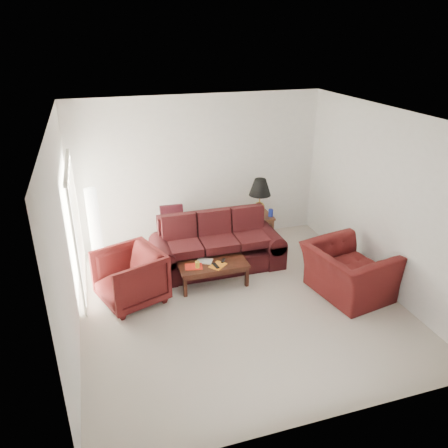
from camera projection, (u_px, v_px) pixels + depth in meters
name	position (u px, v px, depth m)	size (l,w,h in m)	color
floor	(239.00, 303.00, 7.13)	(5.00, 5.00, 0.00)	beige
blinds	(76.00, 229.00, 7.17)	(0.10, 2.00, 2.16)	silver
sofa	(217.00, 243.00, 8.02)	(2.39, 1.03, 0.98)	black
throw_pillow	(172.00, 216.00, 8.50)	(0.44, 0.13, 0.44)	black
end_table	(257.00, 229.00, 9.02)	(0.58, 0.58, 0.63)	#56311D
table_lamp	(260.00, 197.00, 8.80)	(0.44, 0.44, 0.75)	gold
clock	(252.00, 216.00, 8.66)	(0.15, 0.05, 0.15)	silver
blue_canister	(271.00, 213.00, 8.80)	(0.09, 0.09, 0.15)	#172999
picture_frame	(246.00, 210.00, 8.91)	(0.13, 0.02, 0.16)	white
floor_lamp	(95.00, 227.00, 8.00)	(0.25, 0.25, 1.54)	white
armchair_left	(130.00, 277.00, 7.01)	(0.95, 0.98, 0.89)	#430F0F
armchair_right	(348.00, 272.00, 7.21)	(1.30, 1.14, 0.85)	#420F0F
coffee_table	(213.00, 273.00, 7.59)	(1.19, 0.59, 0.42)	black
magazine_red	(194.00, 267.00, 7.37)	(0.29, 0.22, 0.02)	red
magazine_white	(205.00, 261.00, 7.55)	(0.27, 0.20, 0.02)	beige
magazine_orange	(218.00, 265.00, 7.40)	(0.27, 0.21, 0.02)	orange
remote_a	(216.00, 266.00, 7.36)	(0.05, 0.18, 0.02)	black
remote_b	(223.00, 260.00, 7.53)	(0.04, 0.15, 0.02)	black
yellow_glass	(197.00, 265.00, 7.30)	(0.07, 0.07, 0.13)	yellow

